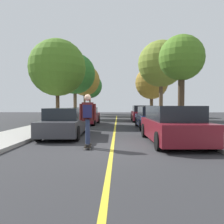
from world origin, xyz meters
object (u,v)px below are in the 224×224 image
Objects in this scene: parked_car_left_nearest at (65,122)px; skateboarder at (88,116)px; street_tree_right_nearest at (182,59)px; parked_car_left_near at (85,116)px; parked_car_right_far at (142,114)px; street_tree_left_far at (84,80)px; street_tree_right_near at (161,64)px; parked_car_right_nearest at (172,124)px; street_tree_left_farthest at (90,86)px; skateboard at (88,146)px; street_tree_left_near at (75,74)px; parked_car_right_near at (151,117)px; street_tree_right_far at (152,83)px; street_tree_left_nearest at (57,68)px.

skateboarder is at bearing -64.06° from parked_car_left_nearest.
skateboarder is at bearing -124.50° from street_tree_right_nearest.
parked_car_left_near is 5.69m from parked_car_right_far.
street_tree_right_near is at bearing -43.61° from street_tree_left_far.
street_tree_left_farthest is (-6.91, 28.60, 3.95)m from parked_car_right_nearest.
parked_car_right_far is at bearing 76.05° from skateboard.
parked_car_left_near is at bearing 118.64° from parked_car_right_nearest.
street_tree_left_near reaches higher than street_tree_left_farthest.
parked_car_left_near is 1.01× the size of parked_car_right_far.
street_tree_left_near is 12.96m from street_tree_left_farthest.
parked_car_right_near is 4.58m from street_tree_right_nearest.
parked_car_left_near is 10.01m from street_tree_right_near.
parked_car_left_near is at bearing -120.31° from street_tree_right_far.
street_tree_left_farthest is (0.00, 20.15, 0.26)m from street_tree_left_nearest.
parked_car_right_nearest is 0.73× the size of street_tree_right_far.
street_tree_left_near is 1.10× the size of street_tree_right_far.
street_tree_left_near is (-6.91, 15.64, 4.18)m from parked_car_right_nearest.
parked_car_right_near is 0.74× the size of street_tree_right_nearest.
parked_car_left_nearest is 14.80m from street_tree_right_near.
parked_car_right_nearest is 7.94m from street_tree_right_nearest.
street_tree_left_far is at bearing 98.77° from parked_car_left_near.
street_tree_right_nearest is 10.15m from skateboarder.
parked_car_right_nearest is at bearing -66.17° from street_tree_left_near.
parked_car_left_nearest is at bearing -90.01° from parked_car_left_near.
parked_car_right_nearest is 3.54m from skateboard.
parked_car_left_nearest is 0.70× the size of street_tree_left_farthest.
skateboard is (-5.38, -21.81, -4.29)m from street_tree_right_far.
skateboarder is (1.53, -10.02, 0.47)m from parked_car_left_near.
street_tree_left_far is at bearing 122.74° from parked_car_right_far.
street_tree_left_near is 8.20× the size of skateboard.
street_tree_left_farthest is 1.07× the size of street_tree_right_nearest.
street_tree_left_far is 24.45m from skateboarder.
parked_car_left_near is at bearing -83.86° from street_tree_left_farthest.
street_tree_right_nearest reaches higher than parked_car_right_nearest.
street_tree_left_far is 8.17× the size of skateboard.
street_tree_right_nearest is (2.14, 0.78, 3.98)m from parked_car_right_near.
street_tree_left_nearest is 3.63× the size of skateboarder.
street_tree_left_near is at bearing 113.83° from parked_car_right_nearest.
street_tree_right_far is at bearing 84.07° from parked_car_right_nearest.
street_tree_left_far reaches higher than street_tree_left_farthest.
street_tree_left_far is at bearing 95.88° from parked_car_left_nearest.
parked_car_left_nearest is 0.59× the size of street_tree_right_near.
street_tree_right_far is at bearing 90.00° from street_tree_right_nearest.
street_tree_left_near is at bearing -151.46° from street_tree_right_far.
street_tree_right_near is at bearing 70.56° from skateboarder.
parked_car_right_far is 0.62× the size of street_tree_left_nearest.
street_tree_right_near reaches higher than street_tree_left_farthest.
street_tree_left_near is 3.91× the size of skateboarder.
street_tree_right_near is at bearing -58.27° from street_tree_left_farthest.
street_tree_left_farthest is 3.68× the size of skateboarder.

